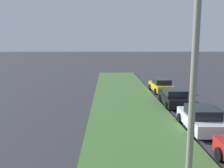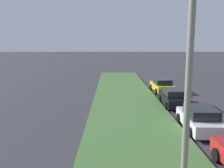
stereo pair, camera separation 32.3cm
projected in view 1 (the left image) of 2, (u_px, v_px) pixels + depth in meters
name	position (u px, v px, depth m)	size (l,w,h in m)	color
grass_median	(138.00, 137.00, 13.84)	(60.00, 6.00, 0.12)	#477238
parked_car_white	(201.00, 119.00, 14.97)	(4.35, 2.11, 1.47)	silver
parked_car_black	(174.00, 97.00, 20.80)	(4.33, 2.08, 1.47)	black
parked_car_yellow	(161.00, 85.00, 26.68)	(4.37, 2.16, 1.47)	gold
streetlight	(205.00, 69.00, 8.50)	(0.79, 2.86, 7.50)	gray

